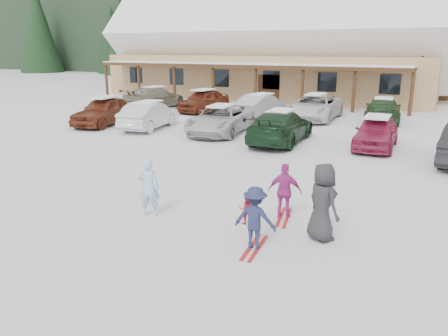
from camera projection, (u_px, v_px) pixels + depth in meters
The scene contains 22 objects.
ground at pixel (198, 211), 11.89m from camera, with size 160.00×160.00×0.00m, color white.
day_lodge at pixel (269, 51), 38.76m from camera, with size 29.12×12.50×10.38m.
lamp_post at pixel (422, 61), 30.84m from camera, with size 0.50×0.25×5.85m.
conifer_0 at pixel (130, 34), 47.50m from camera, with size 4.40×4.40×10.20m.
conifer_2 at pixel (163, 28), 59.24m from camera, with size 5.28×5.28×12.24m.
adult_skier at pixel (149, 187), 11.39m from camera, with size 0.56×0.37×1.55m, color #A4D0F0.
toddler_red at pixel (246, 209), 10.93m from camera, with size 0.38×0.29×0.78m, color #C42948.
child_navy at pixel (255, 218), 9.49m from camera, with size 0.92×0.53×1.43m, color #1F2546.
skis_child_navy at pixel (254, 247), 9.67m from camera, with size 0.20×1.40×0.03m, color red.
child_magenta at pixel (285, 191), 11.19m from camera, with size 0.86×0.36×1.47m, color #B22D87.
skis_child_magenta at pixel (284, 217), 11.38m from camera, with size 0.20×1.40×0.03m, color red.
bystander_dark at pixel (323, 202), 9.90m from camera, with size 0.89×0.58×1.82m, color #2A292C.
parked_car_0 at pixel (104, 111), 24.80m from camera, with size 1.86×4.62×1.57m, color maroon.
parked_car_1 at pixel (149, 115), 23.66m from camera, with size 1.55×4.45×1.47m, color silver.
parked_car_2 at pixel (221, 119), 22.38m from camera, with size 2.38×5.16×1.43m, color silver.
parked_car_3 at pixel (281, 127), 20.21m from camera, with size 2.09×5.15×1.50m, color black.
parked_car_4 at pixel (376, 132), 19.07m from camera, with size 1.66×4.12×1.40m, color #A12349.
parked_car_7 at pixel (154, 97), 31.66m from camera, with size 2.15×5.28×1.53m, color gray.
parked_car_8 at pixel (203, 101), 29.85m from camera, with size 1.78×4.43×1.51m, color maroon.
parked_car_9 at pixel (261, 105), 27.87m from camera, with size 1.51×4.34×1.43m, color #ACABB0.
parked_car_10 at pixel (315, 107), 26.62m from camera, with size 2.57×5.58×1.55m, color silver.
parked_car_11 at pixel (383, 110), 25.69m from camera, with size 1.97×4.86×1.41m, color #203E1F.
Camera 1 is at (5.72, -9.59, 4.31)m, focal length 35.00 mm.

